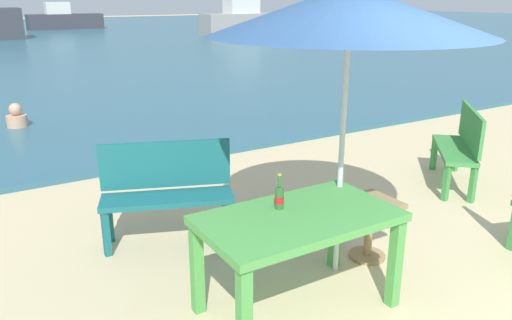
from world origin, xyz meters
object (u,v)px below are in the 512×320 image
object	(u,v)px
patio_umbrella	(349,11)
swimmer_person	(17,118)
beer_bottle_amber	(279,196)
boat_tanker	(64,19)
bench_teal_center	(167,187)
boat_barge	(248,21)
bench_green_left	(461,143)
picnic_table_green	(298,229)
side_table_wood	(370,221)

from	to	relation	value
patio_umbrella	swimmer_person	distance (m)	6.90
beer_bottle_amber	boat_tanker	bearing A→B (deg)	81.15
bench_teal_center	boat_barge	world-z (taller)	boat_barge
bench_green_left	picnic_table_green	bearing A→B (deg)	-161.34
boat_tanker	picnic_table_green	bearing A→B (deg)	-98.71
patio_umbrella	beer_bottle_amber	bearing A→B (deg)	-169.89
patio_umbrella	swimmer_person	bearing A→B (deg)	104.74
patio_umbrella	side_table_wood	size ratio (longest dim) A/B	4.26
bench_green_left	side_table_wood	bearing A→B (deg)	-160.45
bench_green_left	boat_tanker	xyz separation A→B (m)	(2.06, 33.15, 0.17)
beer_bottle_amber	side_table_wood	size ratio (longest dim) A/B	0.49
picnic_table_green	boat_tanker	world-z (taller)	boat_tanker
beer_bottle_amber	patio_umbrella	bearing A→B (deg)	10.11
side_table_wood	boat_barge	size ratio (longest dim) A/B	0.09
patio_umbrella	boat_tanker	size ratio (longest dim) A/B	0.48
beer_bottle_amber	side_table_wood	xyz separation A→B (m)	(1.05, 0.14, -0.50)
swimmer_person	side_table_wood	bearing A→B (deg)	-72.10
beer_bottle_amber	bench_green_left	xyz separation A→B (m)	(3.24, 0.92, -0.31)
swimmer_person	boat_barge	bearing A→B (deg)	49.40
swimmer_person	patio_umbrella	bearing A→B (deg)	-75.26
bench_green_left	boat_tanker	bearing A→B (deg)	86.44
picnic_table_green	bench_green_left	size ratio (longest dim) A/B	1.25
picnic_table_green	side_table_wood	size ratio (longest dim) A/B	2.59
boat_tanker	side_table_wood	bearing A→B (deg)	-97.15
boat_tanker	boat_barge	distance (m)	13.39
picnic_table_green	boat_tanker	bearing A→B (deg)	81.29
bench_teal_center	boat_tanker	xyz separation A→B (m)	(5.63, 32.70, 0.17)
patio_umbrella	bench_teal_center	size ratio (longest dim) A/B	1.84
bench_teal_center	boat_tanker	distance (m)	33.18
swimmer_person	bench_green_left	bearing A→B (deg)	-52.83
picnic_table_green	bench_teal_center	distance (m)	1.58
side_table_wood	bench_teal_center	size ratio (longest dim) A/B	0.43
beer_bottle_amber	patio_umbrella	xyz separation A→B (m)	(0.67, 0.12, 1.26)
picnic_table_green	patio_umbrella	distance (m)	1.61
side_table_wood	swimmer_person	bearing A→B (deg)	107.90
side_table_wood	bench_green_left	xyz separation A→B (m)	(2.20, 0.78, 0.19)
beer_bottle_amber	bench_teal_center	xyz separation A→B (m)	(-0.33, 1.37, -0.31)
beer_bottle_amber	boat_tanker	xyz separation A→B (m)	(5.30, 34.07, -0.14)
boat_tanker	beer_bottle_amber	bearing A→B (deg)	-98.85
side_table_wood	swimmer_person	distance (m)	6.73
bench_teal_center	boat_barge	xyz separation A→B (m)	(13.83, 22.12, 0.29)
side_table_wood	swimmer_person	xyz separation A→B (m)	(-2.07, 6.40, -0.11)
patio_umbrella	boat_tanker	world-z (taller)	patio_umbrella
bench_teal_center	boat_tanker	world-z (taller)	boat_tanker
beer_bottle_amber	boat_barge	xyz separation A→B (m)	(13.50, 23.49, -0.02)
bench_teal_center	swimmer_person	size ratio (longest dim) A/B	3.05
boat_tanker	bench_green_left	bearing A→B (deg)	-93.56
beer_bottle_amber	swimmer_person	size ratio (longest dim) A/B	0.65
beer_bottle_amber	side_table_wood	bearing A→B (deg)	7.50
beer_bottle_amber	bench_teal_center	bearing A→B (deg)	103.60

